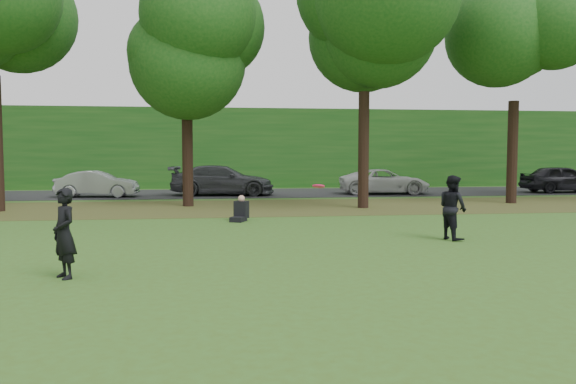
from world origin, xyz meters
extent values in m
plane|color=#375219|center=(0.00, 0.00, 0.00)|extent=(120.00, 120.00, 0.00)
cube|color=#483819|center=(0.00, 13.00, 0.01)|extent=(60.00, 7.00, 0.01)
cube|color=black|center=(0.00, 21.00, 0.01)|extent=(70.00, 7.00, 0.02)
cube|color=#154714|center=(0.00, 27.00, 2.50)|extent=(70.00, 3.00, 5.00)
imported|color=black|center=(-4.54, 0.64, 0.80)|extent=(0.65, 0.69, 1.59)
imported|color=black|center=(4.08, 3.97, 0.82)|extent=(0.80, 0.93, 1.64)
imported|color=gray|center=(-7.68, 19.28, 0.67)|extent=(4.00, 1.55, 1.30)
imported|color=#3C3D43|center=(-1.50, 19.61, 0.79)|extent=(5.51, 2.70, 1.54)
imported|color=silver|center=(7.07, 19.38, 0.68)|extent=(4.90, 2.58, 1.32)
imported|color=black|center=(17.18, 19.24, 0.77)|extent=(4.40, 1.79, 1.50)
cylinder|color=#F6145A|center=(0.35, 2.54, 1.48)|extent=(0.32, 0.31, 0.12)
cube|color=black|center=(-1.17, 8.42, 0.08)|extent=(0.59, 0.67, 0.16)
cube|color=black|center=(-1.05, 8.67, 0.36)|extent=(0.52, 0.48, 0.56)
sphere|color=tan|center=(-1.05, 8.67, 0.72)|extent=(0.22, 0.22, 0.22)
cylinder|color=black|center=(-3.00, 13.90, 2.06)|extent=(0.44, 0.44, 4.12)
sphere|color=#154714|center=(-3.00, 13.90, 6.86)|extent=(5.80, 5.80, 5.80)
cylinder|color=black|center=(4.00, 12.30, 2.31)|extent=(0.44, 0.44, 4.62)
sphere|color=#154714|center=(4.00, 12.30, 7.70)|extent=(6.60, 6.60, 6.60)
cylinder|color=black|center=(11.00, 13.50, 2.23)|extent=(0.44, 0.44, 4.45)
sphere|color=#154714|center=(11.00, 13.50, 7.42)|extent=(6.20, 6.20, 6.20)
camera|label=1|loc=(-1.92, -9.53, 2.21)|focal=35.00mm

